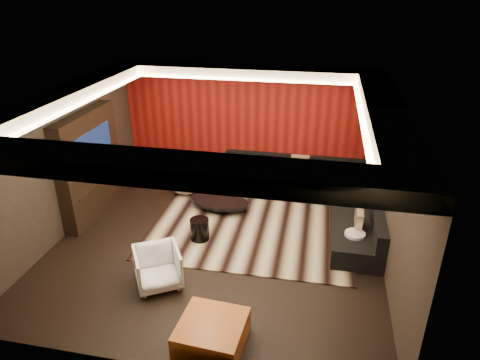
% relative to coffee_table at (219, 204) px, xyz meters
% --- Properties ---
extents(floor, '(6.00, 6.00, 0.02)m').
position_rel_coffee_table_xyz_m(floor, '(0.28, -1.21, -0.14)').
color(floor, black).
rests_on(floor, ground).
extents(ceiling, '(6.00, 6.00, 0.02)m').
position_rel_coffee_table_xyz_m(ceiling, '(0.28, -1.21, 2.68)').
color(ceiling, silver).
rests_on(ceiling, ground).
extents(wall_back, '(6.00, 0.02, 2.80)m').
position_rel_coffee_table_xyz_m(wall_back, '(0.28, 1.80, 1.27)').
color(wall_back, black).
rests_on(wall_back, ground).
extents(wall_left, '(0.02, 6.00, 2.80)m').
position_rel_coffee_table_xyz_m(wall_left, '(-2.73, -1.21, 1.27)').
color(wall_left, black).
rests_on(wall_left, ground).
extents(wall_right, '(0.02, 6.00, 2.80)m').
position_rel_coffee_table_xyz_m(wall_right, '(3.29, -1.21, 1.27)').
color(wall_right, black).
rests_on(wall_right, ground).
extents(red_feature_wall, '(5.98, 0.05, 2.78)m').
position_rel_coffee_table_xyz_m(red_feature_wall, '(0.28, 1.76, 1.27)').
color(red_feature_wall, '#6B0C0A').
rests_on(red_feature_wall, ground).
extents(soffit_back, '(6.00, 0.60, 0.22)m').
position_rel_coffee_table_xyz_m(soffit_back, '(0.28, 1.49, 2.56)').
color(soffit_back, silver).
rests_on(soffit_back, ground).
extents(soffit_front, '(6.00, 0.60, 0.22)m').
position_rel_coffee_table_xyz_m(soffit_front, '(0.28, -3.91, 2.56)').
color(soffit_front, silver).
rests_on(soffit_front, ground).
extents(soffit_left, '(0.60, 4.80, 0.22)m').
position_rel_coffee_table_xyz_m(soffit_left, '(-2.42, -1.21, 2.56)').
color(soffit_left, silver).
rests_on(soffit_left, ground).
extents(soffit_right, '(0.60, 4.80, 0.22)m').
position_rel_coffee_table_xyz_m(soffit_right, '(2.98, -1.21, 2.56)').
color(soffit_right, silver).
rests_on(soffit_right, ground).
extents(cove_back, '(4.80, 0.08, 0.04)m').
position_rel_coffee_table_xyz_m(cove_back, '(0.28, 1.15, 2.47)').
color(cove_back, '#FFD899').
rests_on(cove_back, ground).
extents(cove_front, '(4.80, 0.08, 0.04)m').
position_rel_coffee_table_xyz_m(cove_front, '(0.28, -3.57, 2.47)').
color(cove_front, '#FFD899').
rests_on(cove_front, ground).
extents(cove_left, '(0.08, 4.80, 0.04)m').
position_rel_coffee_table_xyz_m(cove_left, '(-2.08, -1.21, 2.47)').
color(cove_left, '#FFD899').
rests_on(cove_left, ground).
extents(cove_right, '(0.08, 4.80, 0.04)m').
position_rel_coffee_table_xyz_m(cove_right, '(2.64, -1.21, 2.47)').
color(cove_right, '#FFD899').
rests_on(cove_right, ground).
extents(tv_surround, '(0.30, 2.00, 2.20)m').
position_rel_coffee_table_xyz_m(tv_surround, '(-2.57, -0.61, 0.97)').
color(tv_surround, black).
rests_on(tv_surround, ground).
extents(tv_screen, '(0.04, 1.30, 0.80)m').
position_rel_coffee_table_xyz_m(tv_screen, '(-2.41, -0.61, 1.32)').
color(tv_screen, black).
rests_on(tv_screen, ground).
extents(tv_shelf, '(0.04, 1.60, 0.04)m').
position_rel_coffee_table_xyz_m(tv_shelf, '(-2.41, -0.61, 0.57)').
color(tv_shelf, black).
rests_on(tv_shelf, ground).
extents(rug, '(4.02, 3.03, 0.02)m').
position_rel_coffee_table_xyz_m(rug, '(0.80, -0.63, -0.12)').
color(rug, '#BEAC8B').
rests_on(rug, floor).
extents(coffee_table, '(1.48, 1.48, 0.22)m').
position_rel_coffee_table_xyz_m(coffee_table, '(0.00, 0.00, 0.00)').
color(coffee_table, black).
rests_on(coffee_table, rug).
extents(drum_stool, '(0.36, 0.36, 0.42)m').
position_rel_coffee_table_xyz_m(drum_stool, '(-0.08, -1.22, 0.10)').
color(drum_stool, black).
rests_on(drum_stool, rug).
extents(striped_pouf, '(0.68, 0.68, 0.35)m').
position_rel_coffee_table_xyz_m(striped_pouf, '(-0.95, 0.59, 0.06)').
color(striped_pouf, '#BBA891').
rests_on(striped_pouf, rug).
extents(white_side_table, '(0.42, 0.42, 0.45)m').
position_rel_coffee_table_xyz_m(white_side_table, '(2.78, -1.14, 0.10)').
color(white_side_table, silver).
rests_on(white_side_table, floor).
extents(orange_ottoman, '(0.93, 0.93, 0.39)m').
position_rel_coffee_table_xyz_m(orange_ottoman, '(0.82, -3.71, 0.06)').
color(orange_ottoman, '#A75015').
rests_on(orange_ottoman, floor).
extents(armchair, '(0.97, 0.98, 0.66)m').
position_rel_coffee_table_xyz_m(armchair, '(-0.37, -2.63, 0.20)').
color(armchair, white).
rests_on(armchair, floor).
extents(sectional_sofa, '(3.65, 3.50, 0.75)m').
position_rel_coffee_table_xyz_m(sectional_sofa, '(2.01, 0.65, 0.13)').
color(sectional_sofa, black).
rests_on(sectional_sofa, floor).
extents(throw_pillows, '(1.58, 2.69, 0.50)m').
position_rel_coffee_table_xyz_m(throw_pillows, '(2.48, 0.48, 0.49)').
color(throw_pillows, beige).
rests_on(throw_pillows, sectional_sofa).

